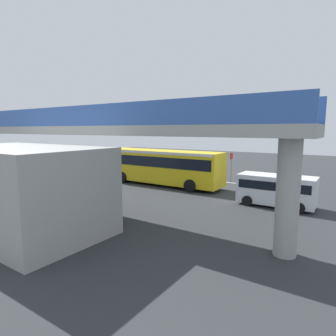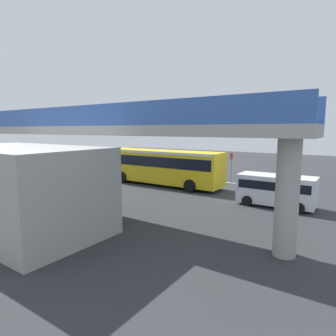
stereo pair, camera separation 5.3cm
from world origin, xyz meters
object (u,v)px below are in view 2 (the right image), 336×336
Objects in this scene: city_bus at (162,164)px; traffic_sign at (231,162)px; parked_van at (276,189)px; bicycle_red at (60,176)px; bicycle_orange at (83,175)px; bicycle_black at (54,178)px.

city_bus reaches higher than traffic_sign.
traffic_sign is at bearing -132.95° from city_bus.
bicycle_red is (20.53, 1.72, -0.81)m from parked_van.
bicycle_orange is 2.20m from bicycle_red.
bicycle_orange is at bearing -133.23° from bicycle_red.
traffic_sign is (-14.33, -9.50, 1.52)m from bicycle_black.
traffic_sign reaches higher than bicycle_orange.
bicycle_red and bicycle_black have the same top height.
city_bus is 10.77m from bicycle_red.
bicycle_red is 1.00× the size of bicycle_black.
bicycle_black is 0.63× the size of traffic_sign.
parked_van is 19.04m from bicycle_orange.
traffic_sign reaches higher than bicycle_black.
city_bus reaches higher than parked_van.
bicycle_red is (1.51, 1.61, 0.00)m from bicycle_orange.
parked_van is at bearing -179.67° from bicycle_orange.
parked_van reaches higher than bicycle_black.
traffic_sign is (5.78, -6.82, 0.71)m from parked_van.
bicycle_orange and bicycle_red have the same top height.
city_bus is 6.52× the size of bicycle_black.
parked_van is at bearing -172.40° from bicycle_black.
bicycle_orange is 15.02m from traffic_sign.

